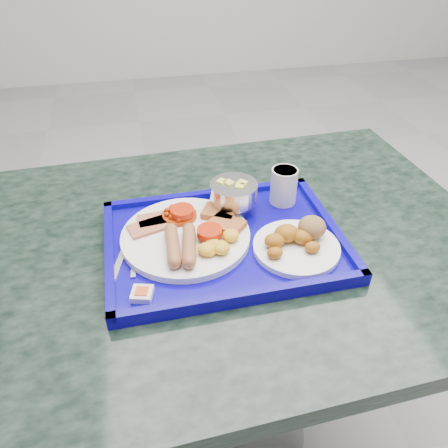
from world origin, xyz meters
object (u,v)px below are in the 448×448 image
(bread_plate, at_px, (298,241))
(fruit_bowl, at_px, (234,193))
(table, at_px, (207,305))
(tray, at_px, (224,242))
(juice_cup, at_px, (284,185))
(main_plate, at_px, (190,234))

(bread_plate, relative_size, fruit_bowl, 1.65)
(table, height_order, tray, tray)
(fruit_bowl, xyz_separation_m, juice_cup, (0.12, 0.01, -0.00))
(main_plate, height_order, juice_cup, juice_cup)
(table, bearing_deg, tray, -36.62)
(fruit_bowl, bearing_deg, juice_cup, 5.43)
(tray, xyz_separation_m, bread_plate, (0.14, -0.06, 0.02))
(tray, xyz_separation_m, juice_cup, (0.16, 0.11, 0.05))
(tray, bearing_deg, juice_cup, 33.65)
(main_plate, distance_m, bread_plate, 0.22)
(tray, xyz_separation_m, fruit_bowl, (0.04, 0.10, 0.05))
(table, relative_size, bread_plate, 7.37)
(tray, relative_size, main_plate, 1.82)
(table, distance_m, juice_cup, 0.34)
(bread_plate, relative_size, juice_cup, 2.06)
(tray, distance_m, juice_cup, 0.20)
(main_plate, xyz_separation_m, bread_plate, (0.21, -0.07, 0.00))
(table, xyz_separation_m, main_plate, (-0.03, -0.01, 0.23))
(main_plate, relative_size, bread_plate, 1.53)
(main_plate, xyz_separation_m, juice_cup, (0.23, 0.09, 0.03))
(tray, distance_m, main_plate, 0.07)
(juice_cup, bearing_deg, tray, -146.35)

